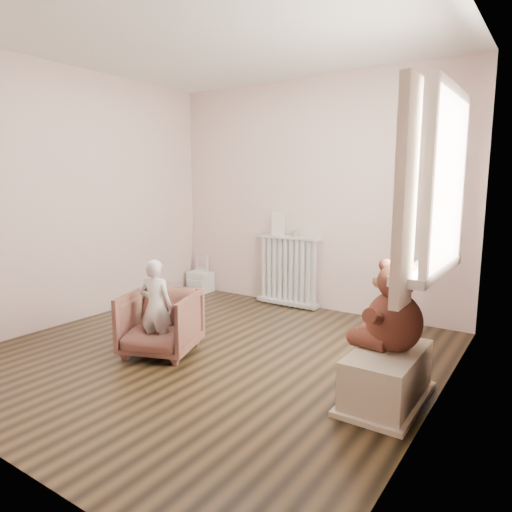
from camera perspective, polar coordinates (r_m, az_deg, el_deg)
The scene contains 18 objects.
floor at distance 4.03m, azimuth -5.46°, elevation -11.98°, with size 3.60×3.60×0.01m, color black.
ceiling at distance 3.92m, azimuth -6.12°, elevation 26.16°, with size 3.60×3.60×0.01m, color white.
back_wall at distance 5.27m, azimuth 6.89°, elevation 7.52°, with size 3.60×0.02×2.60m, color beige.
left_wall at distance 5.10m, azimuth -21.70°, elevation 6.87°, with size 0.02×3.60×2.60m, color beige.
right_wall at distance 2.96m, azimuth 22.36°, elevation 5.48°, with size 0.02×3.60×2.60m, color beige.
window at distance 3.25m, azimuth 22.92°, elevation 8.39°, with size 0.03×0.90×1.10m, color white.
window_sill at distance 3.33m, azimuth 20.76°, elevation -1.54°, with size 0.22×1.10×0.06m, color silver.
curtain_left at distance 2.73m, azimuth 18.21°, elevation 7.34°, with size 0.06×0.26×1.30m, color #BEAD97.
curtain_right at distance 3.84m, azimuth 22.90°, elevation 7.53°, with size 0.06×0.26×1.30m, color #BEAD97.
radiator at distance 5.37m, azimuth 4.03°, elevation -2.18°, with size 0.79×0.15×0.83m, color silver.
paper_doll at distance 5.36m, azimuth 2.76°, elevation 4.08°, with size 0.16×0.01×0.27m, color beige.
tin_a at distance 5.26m, azimuth 4.96°, elevation 2.81°, with size 0.11×0.11×0.06m, color #A59E8C.
toy_vanity at distance 6.13m, azimuth -6.98°, elevation -1.88°, with size 0.31×0.22×0.49m, color silver.
armchair at distance 4.00m, azimuth -11.83°, elevation -8.17°, with size 0.58×0.60×0.54m, color brown.
child at distance 3.93m, azimuth -12.43°, elevation -6.21°, with size 0.29×0.19×0.81m, color silver.
toy_bench at distance 3.26m, azimuth 16.07°, elevation -13.86°, with size 0.40×0.76×0.36m, color beige.
teddy_bear at distance 3.14m, azimuth 16.99°, elevation -5.68°, with size 0.48×0.37×0.59m, color #381810, non-canonical shape.
plush_cat at distance 3.46m, azimuth 21.34°, elevation 1.02°, with size 0.15×0.25×0.21m, color slate, non-canonical shape.
Camera 1 is at (2.39, -2.89, 1.46)m, focal length 32.00 mm.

